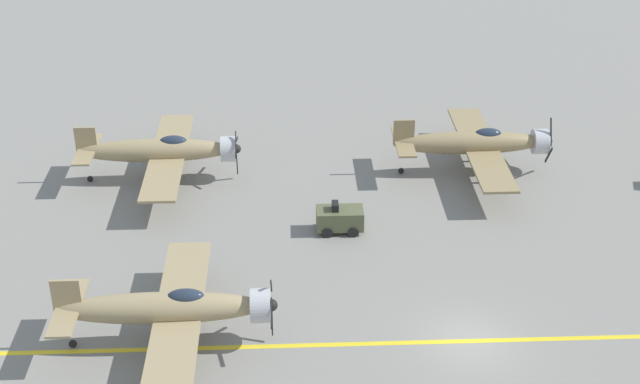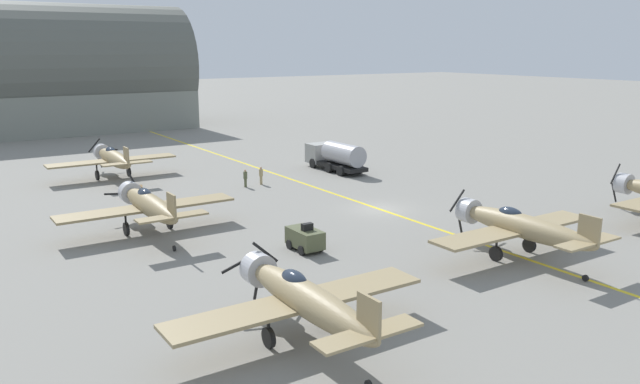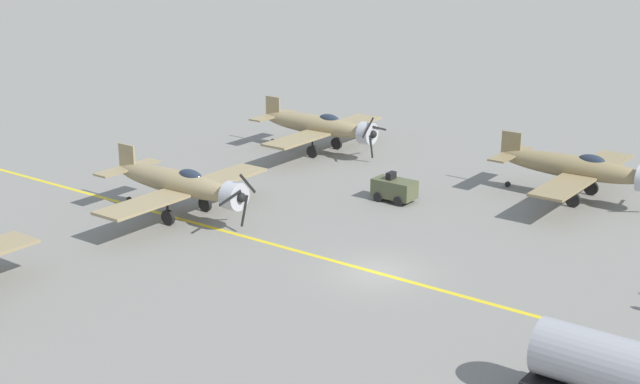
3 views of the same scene
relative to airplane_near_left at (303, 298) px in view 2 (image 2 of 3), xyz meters
The scene contains 12 objects.
ground_plane 23.17m from the airplane_near_left, 43.33° to the left, with size 400.00×400.00×0.00m, color gray.
taxiway_stripe 23.17m from the airplane_near_left, 43.33° to the left, with size 0.30×160.00×0.01m, color yellow.
airplane_near_left is the anchor object (origin of this frame).
airplane_mid_left 19.33m from the airplane_near_left, 90.82° to the left, with size 12.00×9.98×3.67m.
airplane_near_center 16.60m from the airplane_near_left, ahead, with size 12.00×9.98×3.65m.
airplane_far_left 38.99m from the airplane_near_left, 86.00° to the left, with size 12.00×9.98×3.65m.
fuel_tanker 38.15m from the airplane_near_left, 53.28° to the left, with size 2.68×8.00×2.98m.
tow_tractor 12.43m from the airplane_near_left, 57.77° to the left, with size 1.57×2.60×1.79m.
ground_crew_walking 30.95m from the airplane_near_left, 67.97° to the left, with size 0.35×0.35×1.62m.
ground_crew_inspecting 31.85m from the airplane_near_left, 65.27° to the left, with size 0.36×0.36×1.65m.
supply_crate_by_tanker 30.37m from the airplane_near_left, 85.98° to the left, with size 1.14×0.95×0.95m, color brown.
hangar 79.60m from the airplane_near_left, 85.83° to the left, with size 37.90×18.34×18.69m.
Camera 2 is at (-29.67, -36.78, 12.32)m, focal length 35.00 mm.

